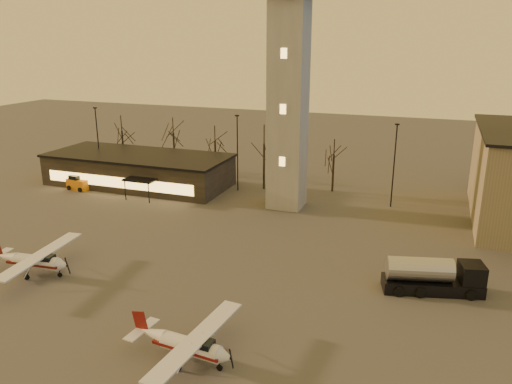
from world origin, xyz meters
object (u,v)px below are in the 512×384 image
Objects in this scene: control_tower at (289,68)px; terminal at (139,169)px; fuel_truck at (432,279)px; cessna_front at (193,350)px; cessna_rear at (39,264)px; service_cart at (79,184)px.

control_tower is 1.28× the size of terminal.
control_tower reaches higher than fuel_truck.
cessna_front is (25.43, -33.58, -1.24)m from terminal.
cessna_rear is 1.26× the size of fuel_truck.
cessna_front is 20.29m from fuel_truck.
service_cart is at bearing 143.26° from cessna_front.
control_tower is 28.39m from fuel_truck.
terminal reaches higher than cessna_rear.
control_tower is 35.32m from cessna_front.
service_cart is at bearing 149.07° from fuel_truck.
service_cart is (-45.55, 13.72, -0.39)m from fuel_truck.
control_tower reaches higher than terminal.
terminal reaches higher than service_cart.
fuel_truck is at bearing -44.15° from control_tower.
fuel_truck is (39.21, -18.69, -1.02)m from terminal.
cessna_rear is at bearing -120.17° from control_tower.
control_tower reaches higher than service_cart.
control_tower reaches higher than cessna_front.
cessna_front is 2.94× the size of service_cart.
fuel_truck is at bearing 52.47° from cessna_front.
terminal is at bearing 174.85° from control_tower.
control_tower is at bearing 14.25° from service_cart.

